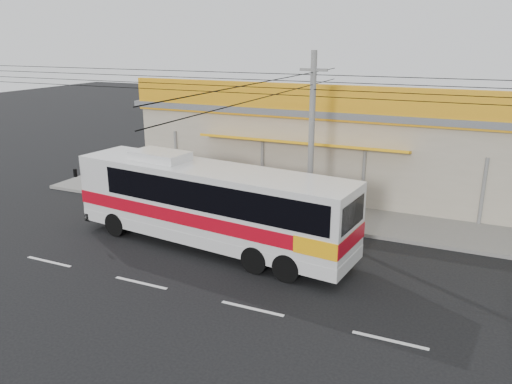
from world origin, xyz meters
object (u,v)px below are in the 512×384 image
motorbike_red (256,189)px  utility_pole (313,84)px  coach_bus (213,201)px  motorbike_dark (183,190)px

motorbike_red → utility_pole: (3.50, -2.49, 5.31)m
coach_bus → motorbike_dark: coach_bus is taller
utility_pole → motorbike_red: bearing=144.6°
coach_bus → motorbike_red: (-0.77, 5.63, -1.19)m
motorbike_dark → utility_pole: (6.79, -1.13, 5.36)m
coach_bus → motorbike_red: coach_bus is taller
coach_bus → utility_pole: (2.73, 3.15, 4.12)m
motorbike_dark → coach_bus: bearing=-153.9°
coach_bus → utility_pole: 5.86m
motorbike_dark → utility_pole: bearing=-116.9°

